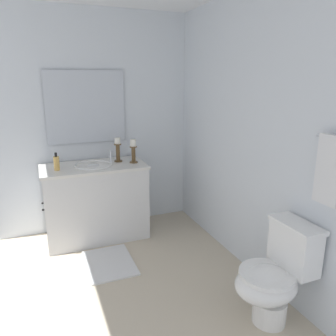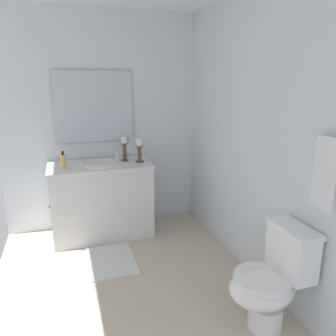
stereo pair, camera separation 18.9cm
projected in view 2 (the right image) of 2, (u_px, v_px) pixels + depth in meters
floor at (129, 285)px, 2.82m from camera, size 2.72×2.25×0.02m
wall_back at (252, 137)px, 2.83m from camera, size 2.72×0.04×2.45m
wall_left at (103, 123)px, 3.75m from camera, size 0.04×2.25×2.45m
vanity_cabinet at (102, 200)px, 3.63m from camera, size 0.58×1.10×0.82m
sink_basin at (100, 167)px, 3.54m from camera, size 0.40×0.40×0.24m
mirror at (94, 107)px, 3.63m from camera, size 0.02×0.85×0.78m
candle_holder_tall at (139, 150)px, 3.58m from camera, size 0.09×0.09×0.26m
candle_holder_short at (124, 149)px, 3.64m from camera, size 0.09×0.09×0.27m
soap_bottle at (63, 161)px, 3.34m from camera, size 0.06×0.06×0.18m
toilet at (270, 281)px, 2.24m from camera, size 0.39×0.54×0.75m
towel_near_vanity at (326, 174)px, 1.95m from camera, size 0.19×0.03×0.44m
bath_mat at (112, 261)px, 3.16m from camera, size 0.60×0.44×0.02m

